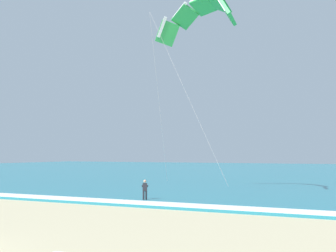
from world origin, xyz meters
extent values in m
cube|color=teal|center=(0.00, 74.86, 0.10)|extent=(200.00, 120.00, 0.20)
cube|color=white|center=(0.00, 15.86, 0.22)|extent=(200.00, 1.96, 0.04)
ellipsoid|color=white|center=(-0.17, 17.77, 0.03)|extent=(1.03, 1.45, 0.05)
cube|color=black|center=(-0.17, 17.99, 0.07)|extent=(0.17, 0.13, 0.04)
cube|color=black|center=(-0.17, 17.55, 0.07)|extent=(0.17, 0.13, 0.04)
cylinder|color=#232328|center=(-0.26, 17.72, 0.42)|extent=(0.14, 0.14, 0.84)
cylinder|color=#232328|center=(-0.08, 17.81, 0.42)|extent=(0.14, 0.14, 0.84)
cube|color=#232328|center=(-0.17, 17.77, 1.14)|extent=(0.39, 0.33, 0.60)
sphere|color=tan|center=(-0.17, 17.77, 1.58)|extent=(0.22, 0.22, 0.22)
cylinder|color=#232328|center=(-0.41, 17.83, 1.19)|extent=(0.31, 0.49, 0.22)
cylinder|color=#232328|center=(-0.09, 17.99, 1.19)|extent=(0.31, 0.49, 0.22)
cylinder|color=black|center=(-0.35, 18.11, 1.19)|extent=(0.51, 0.28, 0.04)
cube|color=#3F3F42|center=(-0.23, 17.87, 0.92)|extent=(0.14, 0.13, 0.10)
cube|color=green|center=(5.54, 20.37, 14.71)|extent=(1.32, 2.19, 2.32)
cube|color=white|center=(5.26, 19.84, 15.17)|extent=(1.16, 0.81, 1.77)
cube|color=green|center=(4.43, 21.82, 15.96)|extent=(2.09, 2.39, 1.93)
cube|color=green|center=(2.66, 23.08, 16.41)|extent=(2.56, 2.36, 1.10)
cube|color=green|center=(0.63, 23.85, 15.96)|extent=(2.67, 2.11, 1.93)
cube|color=white|center=(0.35, 23.32, 16.42)|extent=(1.71, 1.11, 1.17)
cube|color=green|center=(-1.20, 23.96, 14.71)|extent=(2.45, 1.70, 2.32)
cube|color=white|center=(-1.48, 23.43, 15.17)|extent=(1.27, 0.82, 1.77)
cylinder|color=#B2B2B7|center=(2.77, 19.24, 7.95)|extent=(5.56, 2.29, 13.52)
cylinder|color=#B2B2B7|center=(-0.60, 21.03, 7.95)|extent=(1.22, 5.88, 13.52)
camera|label=1|loc=(14.61, -10.03, 3.68)|focal=44.36mm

